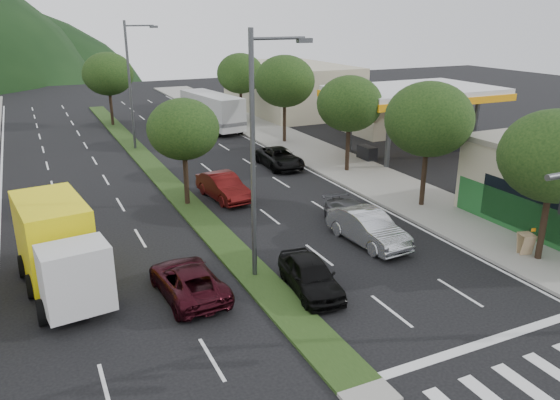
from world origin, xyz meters
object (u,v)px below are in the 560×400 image
tree_med_far (108,74)px  streetlight_near (258,146)px  tree_r_a (555,156)px  tree_r_b (429,119)px  tree_med_near (183,129)px  car_queue_d (280,158)px  streetlight_mid (132,80)px  a_frame_sign (526,242)px  box_truck (59,249)px  sedan_silver (368,228)px  car_queue_c (223,187)px  car_queue_a (311,275)px  tree_r_c (349,104)px  tree_r_d (285,81)px  car_queue_b (354,217)px  motorhome (212,111)px  tree_r_e (240,73)px

tree_med_far → streetlight_near: (0.21, -36.00, 0.58)m
tree_r_a → tree_r_b: size_ratio=0.96×
tree_med_near → car_queue_d: tree_med_near is taller
streetlight_near → streetlight_mid: size_ratio=1.00×
tree_r_b → a_frame_sign: size_ratio=5.24×
tree_med_near → box_truck: 10.83m
tree_r_a → sedan_silver: size_ratio=1.38×
sedan_silver → car_queue_c: (-4.00, 9.22, -0.03)m
car_queue_c → box_truck: size_ratio=0.64×
tree_med_near → car_queue_a: bearing=-82.9°
tree_r_c → sedan_silver: tree_r_c is taller
tree_med_near → box_truck: tree_med_near is taller
tree_r_d → car_queue_b: 20.35m
tree_r_b → a_frame_sign: tree_r_b is taller
tree_r_a → streetlight_mid: streetlight_mid is taller
tree_r_c → car_queue_b: bearing=-120.0°
car_queue_a → motorhome: (6.74, 32.06, 1.09)m
tree_med_near → motorhome: 21.74m
car_queue_b → a_frame_sign: 8.09m
tree_r_e → a_frame_sign: (-0.19, -35.42, -4.16)m
tree_r_d → car_queue_d: (-3.67, -6.82, -4.50)m
car_queue_c → streetlight_near: bearing=-107.8°
tree_r_e → motorhome: tree_r_e is taller
tree_r_a → car_queue_a: (-10.50, 1.88, -4.12)m
sedan_silver → car_queue_a: bearing=-151.2°
tree_r_c → car_queue_a: tree_r_c is taller
sedan_silver → motorhome: motorhome is taller
tree_r_c → car_queue_c: bearing=-169.4°
streetlight_mid → car_queue_d: streetlight_mid is taller
tree_med_far → motorhome: bearing=-36.3°
sedan_silver → tree_r_c: bearing=58.6°
car_queue_b → car_queue_d: bearing=85.1°
tree_r_b → a_frame_sign: bearing=-91.5°
tree_r_c → a_frame_sign: (-0.19, -15.42, -4.01)m
tree_med_near → car_queue_b: bearing=-46.6°
tree_r_b → car_queue_c: bearing=147.6°
car_queue_a → motorhome: size_ratio=0.45×
box_truck → car_queue_c: bearing=-148.3°
tree_r_c → car_queue_a: size_ratio=1.57×
tree_r_b → tree_med_near: 13.43m
tree_med_far → car_queue_d: (8.33, -20.82, -4.33)m
tree_r_e → tree_med_near: 25.06m
car_queue_b → sedan_silver: bearing=-101.0°
tree_med_far → a_frame_sign: 41.37m
tree_med_far → car_queue_b: tree_med_far is taller
streetlight_near → car_queue_d: 17.90m
tree_r_d → tree_med_far: tree_r_d is taller
tree_r_d → box_truck: 27.66m
car_queue_a → box_truck: size_ratio=0.57×
tree_r_a → car_queue_b: size_ratio=1.53×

